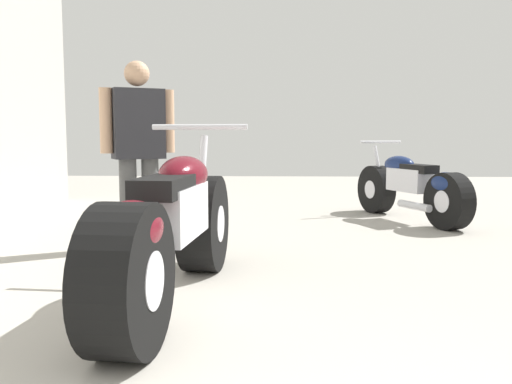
% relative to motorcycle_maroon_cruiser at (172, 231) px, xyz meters
% --- Properties ---
extents(ground_plane, '(18.32, 18.32, 0.00)m').
position_rel_motorcycle_maroon_cruiser_xyz_m(ground_plane, '(0.63, 0.96, -0.44)').
color(ground_plane, '#A8A399').
extents(motorcycle_maroon_cruiser, '(0.67, 2.28, 1.06)m').
position_rel_motorcycle_maroon_cruiser_xyz_m(motorcycle_maroon_cruiser, '(0.00, 0.00, 0.00)').
color(motorcycle_maroon_cruiser, black).
rests_on(motorcycle_maroon_cruiser, ground_plane).
extents(motorcycle_black_naked, '(0.98, 1.88, 0.92)m').
position_rel_motorcycle_maroon_cruiser_xyz_m(motorcycle_black_naked, '(2.15, 3.24, -0.05)').
color(motorcycle_black_naked, black).
rests_on(motorcycle_black_naked, ground_plane).
extents(mechanic_in_blue, '(0.62, 0.40, 1.62)m').
position_rel_motorcycle_maroon_cruiser_xyz_m(mechanic_in_blue, '(-0.60, 1.64, 0.48)').
color(mechanic_in_blue, '#4C4C4C').
rests_on(mechanic_in_blue, ground_plane).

